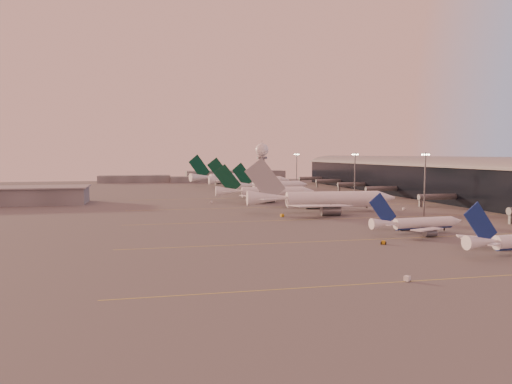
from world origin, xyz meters
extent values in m
plane|color=#524F50|center=(0.00, 0.00, 0.00)|extent=(700.00, 700.00, 0.00)
cube|color=#E1D44F|center=(30.00, 10.00, 0.01)|extent=(180.00, 0.25, 0.02)
cube|color=#E1D44F|center=(30.00, 55.00, 0.01)|extent=(180.00, 0.25, 0.02)
cube|color=#E1D44F|center=(30.00, 100.00, 0.01)|extent=(180.00, 0.25, 0.02)
cube|color=#E1D44F|center=(30.00, 150.00, 0.01)|extent=(180.00, 0.25, 0.02)
cube|color=black|center=(108.00, 110.00, 9.00)|extent=(36.00, 360.00, 18.00)
cylinder|color=gray|center=(108.00, 110.00, 18.00)|extent=(10.08, 360.00, 10.08)
cube|color=gray|center=(108.00, 110.00, 18.20)|extent=(40.00, 362.00, 0.80)
cube|color=slate|center=(72.00, 28.00, 2.20)|extent=(1.20, 1.20, 4.40)
cylinder|color=slate|center=(82.00, 86.00, 4.50)|extent=(22.00, 2.80, 2.80)
cube|color=slate|center=(72.00, 86.00, 2.20)|extent=(1.20, 1.20, 4.40)
cylinder|color=slate|center=(82.00, 142.00, 4.50)|extent=(22.00, 2.80, 2.80)
cube|color=slate|center=(72.00, 142.00, 2.20)|extent=(1.20, 1.20, 4.40)
cylinder|color=slate|center=(82.00, 184.00, 4.50)|extent=(22.00, 2.80, 2.80)
cube|color=slate|center=(72.00, 184.00, 2.20)|extent=(1.20, 1.20, 4.40)
cylinder|color=slate|center=(82.00, 226.00, 4.50)|extent=(22.00, 2.80, 2.80)
cube|color=slate|center=(72.00, 226.00, 2.20)|extent=(1.20, 1.20, 4.40)
cylinder|color=slate|center=(82.00, 266.00, 4.50)|extent=(22.00, 2.80, 2.80)
cube|color=slate|center=(72.00, 266.00, 2.20)|extent=(1.20, 1.20, 4.40)
cube|color=slate|center=(-120.00, 140.00, 4.00)|extent=(80.00, 25.00, 8.00)
cylinder|color=slate|center=(5.00, 120.00, 11.00)|extent=(2.60, 2.60, 22.00)
cylinder|color=slate|center=(5.00, 120.00, 22.50)|extent=(5.20, 5.20, 1.20)
sphere|color=white|center=(5.00, 120.00, 26.40)|extent=(6.40, 6.40, 6.40)
cylinder|color=slate|center=(5.00, 120.00, 30.10)|extent=(0.16, 0.16, 2.00)
cylinder|color=slate|center=(55.00, 55.00, 12.50)|extent=(0.56, 0.56, 25.00)
cube|color=slate|center=(55.00, 55.00, 24.50)|extent=(3.60, 0.25, 0.25)
sphere|color=#FFEABF|center=(53.50, 55.00, 24.10)|extent=(0.56, 0.56, 0.56)
sphere|color=#FFEABF|center=(54.50, 55.00, 24.10)|extent=(0.56, 0.56, 0.56)
sphere|color=#FFEABF|center=(55.50, 55.00, 24.10)|extent=(0.56, 0.56, 0.56)
sphere|color=#FFEABF|center=(56.50, 55.00, 24.10)|extent=(0.56, 0.56, 0.56)
cylinder|color=slate|center=(50.00, 110.00, 12.50)|extent=(0.56, 0.56, 25.00)
cube|color=slate|center=(50.00, 110.00, 24.50)|extent=(3.60, 0.25, 0.25)
sphere|color=#FFEABF|center=(48.50, 110.00, 24.10)|extent=(0.56, 0.56, 0.56)
sphere|color=#FFEABF|center=(49.50, 110.00, 24.10)|extent=(0.56, 0.56, 0.56)
sphere|color=#FFEABF|center=(50.50, 110.00, 24.10)|extent=(0.56, 0.56, 0.56)
sphere|color=#FFEABF|center=(51.50, 110.00, 24.10)|extent=(0.56, 0.56, 0.56)
cylinder|color=slate|center=(48.00, 200.00, 12.50)|extent=(0.56, 0.56, 25.00)
cube|color=slate|center=(48.00, 200.00, 24.50)|extent=(3.60, 0.25, 0.25)
sphere|color=#FFEABF|center=(46.50, 200.00, 24.10)|extent=(0.56, 0.56, 0.56)
sphere|color=#FFEABF|center=(47.50, 200.00, 24.10)|extent=(0.56, 0.56, 0.56)
sphere|color=#FFEABF|center=(48.50, 200.00, 24.10)|extent=(0.56, 0.56, 0.56)
sphere|color=#FFEABF|center=(49.50, 200.00, 24.10)|extent=(0.56, 0.56, 0.56)
cube|color=slate|center=(-60.00, 320.00, 3.00)|extent=(60.00, 18.00, 6.00)
cube|color=slate|center=(30.00, 330.00, 4.50)|extent=(90.00, 20.00, 9.00)
cube|color=slate|center=(-10.00, 310.00, 2.50)|extent=(40.00, 15.00, 5.00)
cone|color=white|center=(24.87, -18.97, 3.29)|extent=(8.84, 4.11, 3.50)
cube|color=white|center=(33.75, -9.70, 2.24)|extent=(14.98, 9.15, 1.10)
cylinder|color=slate|center=(36.40, -11.55, 0.64)|extent=(4.13, 2.56, 2.27)
cube|color=slate|center=(36.40, -11.55, 1.63)|extent=(0.29, 0.25, 1.40)
cube|color=navy|center=(24.44, -19.01, 7.62)|extent=(9.60, 1.02, 10.42)
cube|color=white|center=(25.19, -22.94, 3.38)|extent=(4.19, 3.29, 0.23)
cube|color=white|center=(24.61, -15.01, 3.38)|extent=(4.24, 2.86, 0.23)
cylinder|color=white|center=(31.68, 16.88, 2.76)|extent=(20.12, 5.10, 3.39)
cylinder|color=navy|center=(31.68, 16.88, 2.00)|extent=(19.64, 4.12, 2.44)
cone|color=white|center=(43.52, 17.91, 2.76)|extent=(4.13, 3.71, 3.39)
cone|color=white|center=(17.61, 15.66, 3.19)|extent=(8.61, 4.10, 3.39)
cube|color=white|center=(27.54, 8.15, 2.17)|extent=(13.90, 10.63, 1.07)
cylinder|color=slate|center=(29.78, 10.32, 0.62)|extent=(4.03, 2.53, 2.20)
cube|color=slate|center=(29.78, 10.32, 1.58)|extent=(0.29, 0.25, 1.36)
cube|color=white|center=(26.09, 24.76, 2.17)|extent=(14.56, 8.70, 1.07)
cylinder|color=slate|center=(28.68, 23.01, 0.62)|extent=(4.03, 2.53, 2.20)
cube|color=slate|center=(28.68, 23.01, 1.58)|extent=(0.29, 0.25, 1.36)
cube|color=navy|center=(17.20, 15.62, 7.38)|extent=(9.29, 1.11, 10.10)
cube|color=white|center=(17.97, 11.82, 3.27)|extent=(4.05, 3.22, 0.22)
cube|color=white|center=(17.31, 19.50, 3.27)|extent=(4.11, 2.73, 0.22)
cylinder|color=black|center=(39.22, 17.53, 0.45)|extent=(0.45, 0.45, 0.89)
cylinder|color=black|center=(29.92, 18.70, 0.49)|extent=(1.02, 0.53, 0.98)
cylinder|color=black|center=(30.25, 14.79, 0.49)|extent=(1.02, 0.53, 0.98)
cylinder|color=white|center=(25.28, 76.25, 4.29)|extent=(39.94, 8.73, 6.19)
cylinder|color=white|center=(25.28, 76.25, 2.90)|extent=(39.04, 6.95, 4.46)
cone|color=white|center=(48.88, 74.73, 4.29)|extent=(8.05, 6.67, 6.19)
cone|color=white|center=(-2.79, 78.06, 5.07)|extent=(16.98, 7.25, 6.19)
cube|color=white|center=(14.57, 60.43, 3.21)|extent=(28.63, 17.71, 1.84)
cylinder|color=slate|center=(19.60, 64.01, 0.70)|extent=(7.91, 4.51, 4.02)
cube|color=slate|center=(19.60, 64.01, 2.13)|extent=(0.32, 0.27, 2.48)
cube|color=white|center=(16.69, 93.32, 3.21)|extent=(27.66, 20.55, 1.84)
cylinder|color=slate|center=(21.23, 89.12, 0.70)|extent=(7.91, 4.51, 4.02)
cube|color=slate|center=(21.23, 89.12, 2.13)|extent=(0.32, 0.27, 2.48)
cube|color=#9D9FA4|center=(-3.61, 78.11, 12.38)|extent=(17.15, 1.45, 18.38)
cube|color=white|center=(-3.61, 70.43, 5.22)|extent=(8.19, 5.57, 0.25)
cube|color=white|center=(-2.62, 85.74, 5.22)|extent=(8.09, 6.30, 0.25)
cylinder|color=black|center=(40.30, 75.28, 0.50)|extent=(0.50, 0.50, 1.00)
cylinder|color=black|center=(22.23, 78.65, 0.55)|extent=(1.13, 0.57, 1.10)
cylinder|color=black|center=(21.95, 74.26, 0.55)|extent=(1.13, 0.57, 1.10)
cylinder|color=white|center=(13.11, 130.36, 3.67)|extent=(32.45, 7.27, 5.19)
cylinder|color=white|center=(13.11, 130.36, 2.50)|extent=(31.72, 5.78, 3.74)
cone|color=white|center=(32.28, 129.11, 3.67)|extent=(6.55, 5.58, 5.19)
cone|color=white|center=(-9.68, 131.84, 4.32)|extent=(13.80, 6.06, 5.19)
cube|color=white|center=(4.32, 117.37, 2.76)|extent=(23.53, 14.54, 1.54)
cylinder|color=slate|center=(8.46, 120.31, 0.63)|extent=(6.43, 3.77, 3.37)
cube|color=slate|center=(8.46, 120.31, 1.85)|extent=(0.28, 0.24, 2.08)
cube|color=white|center=(6.08, 144.38, 2.76)|extent=(22.72, 16.89, 1.54)
cylinder|color=slate|center=(9.80, 140.93, 0.63)|extent=(6.43, 3.77, 3.37)
cube|color=slate|center=(9.80, 140.93, 1.85)|extent=(0.28, 0.24, 2.08)
cube|color=#063824|center=(-10.35, 131.89, 10.52)|extent=(14.27, 1.24, 15.36)
cube|color=white|center=(-10.31, 125.64, 4.45)|extent=(6.65, 4.52, 0.22)
cube|color=white|center=(-9.50, 138.07, 4.45)|extent=(6.57, 5.12, 0.22)
cylinder|color=black|center=(25.31, 129.57, 0.45)|extent=(0.45, 0.45, 0.89)
cylinder|color=black|center=(10.65, 132.49, 0.49)|extent=(1.01, 0.51, 0.98)
cylinder|color=black|center=(10.39, 128.56, 0.49)|extent=(1.01, 0.51, 0.98)
cylinder|color=white|center=(29.26, 181.25, 3.66)|extent=(32.45, 12.73, 5.18)
cylinder|color=white|center=(29.26, 181.25, 2.50)|extent=(31.47, 11.17, 3.73)
cone|color=white|center=(47.88, 185.84, 3.66)|extent=(7.28, 6.52, 5.18)
cone|color=white|center=(7.11, 175.78, 4.31)|extent=(14.33, 8.26, 5.18)
cube|color=white|center=(24.81, 166.22, 2.76)|extent=(20.99, 19.60, 1.53)
cylinder|color=slate|center=(27.86, 170.27, 0.63)|extent=(6.85, 4.76, 3.37)
cube|color=slate|center=(27.86, 170.27, 1.85)|extent=(0.31, 0.28, 2.07)
cube|color=white|center=(18.33, 192.47, 2.76)|extent=(23.95, 10.95, 1.53)
cylinder|color=slate|center=(22.91, 190.31, 0.63)|extent=(6.85, 4.76, 3.37)
cube|color=slate|center=(22.91, 190.31, 1.85)|extent=(0.31, 0.28, 2.07)
cube|color=#063824|center=(6.46, 175.62, 10.50)|extent=(13.92, 3.72, 15.34)
cube|color=white|center=(8.38, 169.69, 4.44)|extent=(6.27, 5.78, 0.22)
cube|color=white|center=(5.40, 181.77, 4.44)|extent=(6.57, 3.59, 0.22)
cylinder|color=black|center=(41.11, 184.17, 0.45)|extent=(0.45, 0.45, 0.89)
cylinder|color=black|center=(26.27, 182.53, 0.49)|extent=(1.06, 0.67, 0.98)
cylinder|color=black|center=(27.21, 178.72, 0.49)|extent=(1.06, 0.67, 0.98)
cylinder|color=white|center=(25.77, 226.81, 4.19)|extent=(37.04, 8.08, 5.93)
cylinder|color=white|center=(25.77, 226.81, 2.86)|extent=(36.21, 6.38, 4.27)
cone|color=white|center=(47.66, 228.10, 4.19)|extent=(7.45, 6.34, 5.93)
cone|color=white|center=(-0.27, 225.28, 4.93)|extent=(15.73, 6.83, 5.93)
cube|color=white|center=(17.64, 210.85, 3.15)|extent=(26.00, 19.17, 1.75)
cylinder|color=slate|center=(21.92, 214.76, 0.72)|extent=(7.33, 4.27, 3.85)
cube|color=slate|center=(21.92, 214.76, 2.12)|extent=(0.32, 0.27, 2.37)
cube|color=white|center=(15.82, 241.71, 3.15)|extent=(26.83, 16.74, 1.75)
cylinder|color=slate|center=(20.52, 238.33, 0.72)|extent=(7.33, 4.27, 3.85)
cube|color=slate|center=(20.52, 238.33, 2.12)|extent=(0.32, 0.27, 2.37)
cube|color=#063824|center=(-1.04, 225.23, 12.01)|extent=(16.30, 1.32, 17.54)
cube|color=white|center=(-0.11, 218.16, 5.08)|extent=(7.51, 5.81, 0.26)
cube|color=white|center=(-0.95, 232.36, 5.08)|extent=(7.59, 5.20, 0.26)
cylinder|color=black|center=(39.71, 227.63, 0.51)|extent=(0.51, 0.51, 1.02)
cylinder|color=black|center=(22.68, 228.88, 0.56)|extent=(1.15, 0.58, 1.12)
cylinder|color=black|center=(22.94, 224.39, 0.56)|extent=(1.15, 0.58, 1.12)
cylinder|color=white|center=(16.85, 268.68, 4.59)|extent=(40.02, 19.83, 6.49)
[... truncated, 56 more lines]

